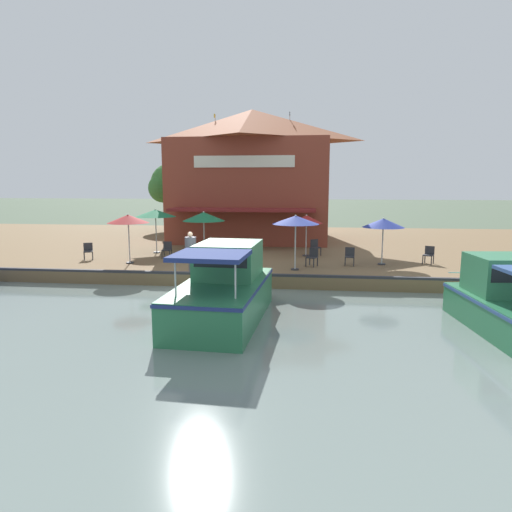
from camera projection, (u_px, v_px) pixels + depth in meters
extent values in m
plane|color=#4C5B47|center=(209.00, 289.00, 19.40)|extent=(220.00, 220.00, 0.00)
cube|color=brown|center=(245.00, 247.00, 30.14)|extent=(22.00, 56.00, 0.60)
cube|color=#2D2D33|center=(209.00, 274.00, 19.39)|extent=(0.20, 50.40, 0.10)
cube|color=brown|center=(252.00, 191.00, 31.52)|extent=(8.00, 10.16, 6.63)
pyramid|color=#9E5638|center=(252.00, 126.00, 30.83)|extent=(8.41, 10.67, 2.13)
cube|color=maroon|center=(242.00, 210.00, 26.87)|extent=(1.80, 8.64, 0.16)
cube|color=silver|center=(244.00, 161.00, 27.27)|extent=(0.08, 6.10, 0.70)
cylinder|color=silver|center=(290.00, 127.00, 30.55)|extent=(0.06, 0.06, 1.93)
cube|color=#4C4C56|center=(290.00, 114.00, 30.25)|extent=(0.36, 0.03, 0.24)
cylinder|color=silver|center=(215.00, 128.00, 31.14)|extent=(0.06, 0.06, 1.87)
cube|color=gold|center=(215.00, 116.00, 30.84)|extent=(0.36, 0.03, 0.24)
cylinder|color=#B7B7B7|center=(129.00, 241.00, 21.99)|extent=(0.06, 0.06, 2.22)
cylinder|color=#2D2D33|center=(130.00, 263.00, 22.16)|extent=(0.36, 0.36, 0.06)
cone|color=maroon|center=(128.00, 219.00, 21.82)|extent=(1.98, 1.98, 0.40)
cone|color=white|center=(128.00, 218.00, 21.82)|extent=(1.23, 1.23, 0.32)
sphere|color=white|center=(128.00, 215.00, 21.79)|extent=(0.08, 0.08, 0.08)
cylinder|color=#B7B7B7|center=(382.00, 243.00, 21.66)|extent=(0.06, 0.06, 2.06)
cylinder|color=#2D2D33|center=(382.00, 264.00, 21.81)|extent=(0.36, 0.36, 0.06)
cone|color=navy|center=(383.00, 223.00, 21.50)|extent=(1.97, 1.97, 0.43)
cone|color=white|center=(383.00, 222.00, 21.50)|extent=(1.22, 1.22, 0.34)
sphere|color=white|center=(384.00, 218.00, 21.47)|extent=(0.08, 0.08, 0.08)
cylinder|color=#B7B7B7|center=(295.00, 244.00, 20.30)|extent=(0.06, 0.06, 2.31)
cylinder|color=#2D2D33|center=(295.00, 269.00, 20.48)|extent=(0.36, 0.36, 0.06)
cone|color=navy|center=(296.00, 220.00, 20.13)|extent=(2.09, 2.09, 0.37)
cone|color=white|center=(296.00, 219.00, 20.12)|extent=(1.29, 1.29, 0.30)
sphere|color=white|center=(296.00, 216.00, 20.10)|extent=(0.08, 0.08, 0.08)
cylinder|color=#B7B7B7|center=(204.00, 236.00, 23.84)|extent=(0.06, 0.06, 2.21)
cylinder|color=#2D2D33|center=(204.00, 257.00, 24.01)|extent=(0.36, 0.36, 0.06)
cone|color=#19663D|center=(204.00, 217.00, 23.68)|extent=(2.21, 2.21, 0.46)
cone|color=silver|center=(204.00, 216.00, 23.68)|extent=(1.37, 1.37, 0.37)
sphere|color=silver|center=(204.00, 212.00, 23.64)|extent=(0.08, 0.08, 0.08)
cylinder|color=#B7B7B7|center=(156.00, 233.00, 25.31)|extent=(0.06, 0.06, 2.28)
cylinder|color=#2D2D33|center=(157.00, 252.00, 25.48)|extent=(0.36, 0.36, 0.06)
cone|color=#19663D|center=(155.00, 213.00, 25.14)|extent=(2.24, 2.24, 0.40)
cone|color=silver|center=(155.00, 213.00, 25.13)|extent=(1.39, 1.39, 0.32)
sphere|color=silver|center=(155.00, 210.00, 25.11)|extent=(0.08, 0.08, 0.08)
cylinder|color=#B7B7B7|center=(306.00, 237.00, 24.21)|extent=(0.06, 0.06, 2.03)
cylinder|color=#2D2D33|center=(306.00, 255.00, 24.36)|extent=(0.36, 0.36, 0.06)
cone|color=maroon|center=(306.00, 219.00, 24.06)|extent=(1.71, 1.71, 0.42)
cone|color=white|center=(306.00, 219.00, 24.05)|extent=(1.06, 1.06, 0.34)
sphere|color=white|center=(306.00, 215.00, 24.02)|extent=(0.08, 0.08, 0.08)
cube|color=#2D2D33|center=(431.00, 261.00, 21.69)|extent=(0.05, 0.05, 0.42)
cube|color=#2D2D33|center=(423.00, 260.00, 21.92)|extent=(0.05, 0.05, 0.42)
cube|color=#2D2D33|center=(433.00, 259.00, 22.02)|extent=(0.05, 0.05, 0.42)
cube|color=#2D2D33|center=(425.00, 259.00, 22.24)|extent=(0.05, 0.05, 0.42)
cube|color=#2D2D33|center=(428.00, 255.00, 21.93)|extent=(0.59, 0.59, 0.05)
cube|color=#2D2D33|center=(430.00, 250.00, 22.06)|extent=(0.24, 0.41, 0.40)
cube|color=#2D2D33|center=(321.00, 252.00, 24.47)|extent=(0.05, 0.05, 0.42)
cube|color=#2D2D33|center=(314.00, 252.00, 24.34)|extent=(0.05, 0.05, 0.42)
cube|color=#2D2D33|center=(317.00, 251.00, 24.84)|extent=(0.05, 0.05, 0.42)
cube|color=#2D2D33|center=(311.00, 251.00, 24.71)|extent=(0.05, 0.05, 0.42)
cube|color=#2D2D33|center=(316.00, 248.00, 24.56)|extent=(0.59, 0.59, 0.05)
cube|color=#2D2D33|center=(314.00, 243.00, 24.71)|extent=(0.23, 0.41, 0.40)
cube|color=#2D2D33|center=(314.00, 263.00, 21.04)|extent=(0.05, 0.05, 0.42)
cube|color=#2D2D33|center=(306.00, 262.00, 21.26)|extent=(0.05, 0.05, 0.42)
cube|color=#2D2D33|center=(317.00, 262.00, 21.38)|extent=(0.05, 0.05, 0.42)
cube|color=#2D2D33|center=(310.00, 261.00, 21.59)|extent=(0.05, 0.05, 0.42)
cube|color=#2D2D33|center=(312.00, 257.00, 21.28)|extent=(0.59, 0.59, 0.05)
cube|color=#2D2D33|center=(314.00, 252.00, 21.41)|extent=(0.23, 0.41, 0.40)
cube|color=#2D2D33|center=(354.00, 262.00, 21.27)|extent=(0.04, 0.04, 0.42)
cube|color=#2D2D33|center=(345.00, 262.00, 21.36)|extent=(0.04, 0.04, 0.42)
cube|color=#2D2D33|center=(354.00, 261.00, 21.66)|extent=(0.04, 0.04, 0.42)
cube|color=#2D2D33|center=(345.00, 260.00, 21.74)|extent=(0.04, 0.04, 0.42)
cube|color=#2D2D33|center=(350.00, 257.00, 21.47)|extent=(0.48, 0.48, 0.05)
cube|color=#2D2D33|center=(350.00, 251.00, 21.63)|extent=(0.09, 0.44, 0.40)
cube|color=#2D2D33|center=(93.00, 256.00, 23.04)|extent=(0.05, 0.05, 0.42)
cube|color=#2D2D33|center=(84.00, 256.00, 22.92)|extent=(0.05, 0.05, 0.42)
cube|color=#2D2D33|center=(93.00, 255.00, 23.42)|extent=(0.05, 0.05, 0.42)
cube|color=#2D2D33|center=(84.00, 255.00, 23.29)|extent=(0.05, 0.05, 0.42)
cube|color=#2D2D33|center=(88.00, 251.00, 23.13)|extent=(0.59, 0.59, 0.05)
cube|color=#2D2D33|center=(88.00, 247.00, 23.28)|extent=(0.22, 0.42, 0.40)
cube|color=#2D2D33|center=(170.00, 255.00, 23.47)|extent=(0.04, 0.04, 0.42)
cube|color=#2D2D33|center=(162.00, 255.00, 23.50)|extent=(0.04, 0.04, 0.42)
cube|color=#2D2D33|center=(172.00, 253.00, 23.86)|extent=(0.04, 0.04, 0.42)
cube|color=#2D2D33|center=(164.00, 253.00, 23.89)|extent=(0.04, 0.04, 0.42)
cube|color=#2D2D33|center=(167.00, 250.00, 23.64)|extent=(0.46, 0.46, 0.05)
cube|color=#2D2D33|center=(168.00, 245.00, 23.81)|extent=(0.06, 0.44, 0.40)
cylinder|color=#4C4C56|center=(192.00, 261.00, 20.26)|extent=(0.13, 0.13, 0.85)
cylinder|color=#4C4C56|center=(190.00, 262.00, 20.10)|extent=(0.13, 0.13, 0.85)
cylinder|color=#4C4C56|center=(190.00, 245.00, 20.06)|extent=(0.49, 0.49, 0.67)
sphere|color=#DBB28E|center=(190.00, 234.00, 19.99)|extent=(0.23, 0.23, 0.23)
cube|color=#287047|center=(222.00, 302.00, 14.61)|extent=(5.69, 2.74, 1.24)
ellipsoid|color=#287047|center=(240.00, 283.00, 17.32)|extent=(2.08, 2.43, 1.24)
cube|color=navy|center=(222.00, 285.00, 14.52)|extent=(5.76, 2.78, 0.10)
cube|color=#337A51|center=(229.00, 260.00, 15.37)|extent=(2.47, 2.08, 1.16)
cube|color=black|center=(220.00, 261.00, 14.22)|extent=(0.15, 1.72, 0.41)
cube|color=navy|center=(210.00, 256.00, 13.07)|extent=(2.09, 2.18, 0.13)
cylinder|color=silver|center=(235.00, 279.00, 12.43)|extent=(0.05, 0.05, 1.08)
cylinder|color=silver|center=(175.00, 277.00, 12.72)|extent=(0.05, 0.05, 1.08)
cube|color=#287047|center=(512.00, 317.00, 13.35)|extent=(5.20, 2.54, 0.99)
ellipsoid|color=#287047|center=(473.00, 296.00, 15.83)|extent=(1.96, 2.10, 0.99)
cube|color=#337A51|center=(499.00, 275.00, 14.06)|extent=(1.96, 1.80, 1.19)
cylinder|color=silver|center=(472.00, 273.00, 15.91)|extent=(0.21, 1.61, 0.04)
cylinder|color=brown|center=(172.00, 214.00, 38.61)|extent=(0.30, 0.30, 2.51)
sphere|color=#387033|center=(171.00, 184.00, 38.21)|extent=(3.42, 3.42, 3.42)
sphere|color=#387033|center=(163.00, 188.00, 37.65)|extent=(2.39, 2.39, 2.39)
cylinder|color=brown|center=(198.00, 214.00, 36.80)|extent=(0.41, 0.41, 2.80)
sphere|color=#285623|center=(198.00, 175.00, 36.31)|extent=(4.54, 4.54, 4.54)
sphere|color=#285623|center=(186.00, 181.00, 35.57)|extent=(3.18, 3.18, 3.18)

